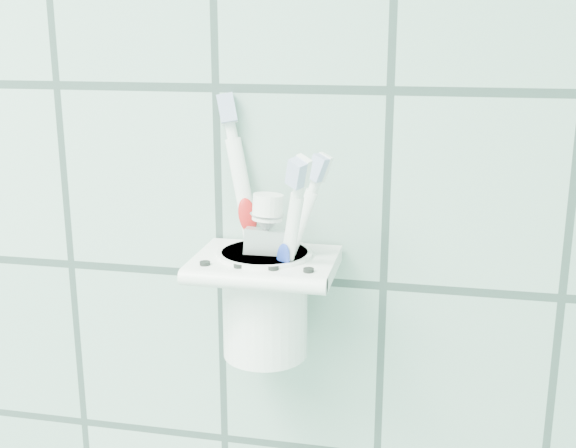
# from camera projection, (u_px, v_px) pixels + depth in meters

# --- Properties ---
(holder_bracket) EXTENTS (0.12, 0.10, 0.04)m
(holder_bracket) POSITION_uv_depth(u_px,v_px,m) (266.00, 265.00, 0.61)
(holder_bracket) COLOR white
(holder_bracket) RESTS_ON wall_back
(cup) EXTENTS (0.08, 0.08, 0.09)m
(cup) POSITION_uv_depth(u_px,v_px,m) (265.00, 299.00, 0.62)
(cup) COLOR white
(cup) RESTS_ON holder_bracket
(toothbrush_pink) EXTENTS (0.06, 0.05, 0.22)m
(toothbrush_pink) POSITION_uv_depth(u_px,v_px,m) (270.00, 220.00, 0.61)
(toothbrush_pink) COLOR white
(toothbrush_pink) RESTS_ON cup
(toothbrush_blue) EXTENTS (0.07, 0.03, 0.18)m
(toothbrush_blue) POSITION_uv_depth(u_px,v_px,m) (255.00, 242.00, 0.61)
(toothbrush_blue) COLOR white
(toothbrush_blue) RESTS_ON cup
(toothbrush_orange) EXTENTS (0.05, 0.07, 0.19)m
(toothbrush_orange) POSITION_uv_depth(u_px,v_px,m) (274.00, 234.00, 0.62)
(toothbrush_orange) COLOR white
(toothbrush_orange) RESTS_ON cup
(toothpaste_tube) EXTENTS (0.04, 0.03, 0.14)m
(toothpaste_tube) POSITION_uv_depth(u_px,v_px,m) (259.00, 263.00, 0.60)
(toothpaste_tube) COLOR silver
(toothpaste_tube) RESTS_ON cup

